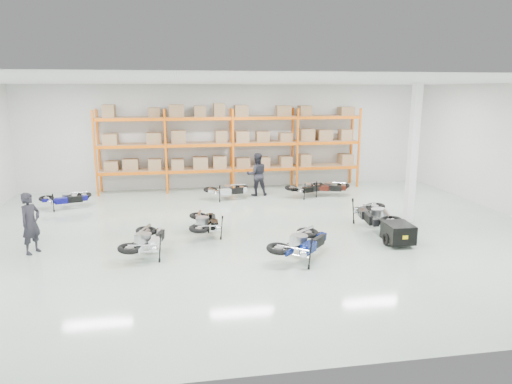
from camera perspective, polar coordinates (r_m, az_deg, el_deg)
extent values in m
plane|color=#AEC2B0|center=(13.93, 0.08, -5.18)|extent=(18.00, 18.00, 0.00)
plane|color=white|center=(13.27, 0.08, 13.67)|extent=(18.00, 18.00, 0.00)
plane|color=silver|center=(20.30, -3.22, 6.91)|extent=(18.00, 0.00, 18.00)
plane|color=silver|center=(6.77, 9.98, -4.80)|extent=(18.00, 0.00, 18.00)
cube|color=orange|center=(19.54, -19.47, 4.52)|extent=(0.08, 0.08, 3.50)
cube|color=orange|center=(20.42, -19.05, 4.87)|extent=(0.08, 0.08, 3.50)
cube|color=orange|center=(19.25, -11.21, 4.89)|extent=(0.08, 0.08, 3.50)
cube|color=orange|center=(20.14, -11.15, 5.22)|extent=(0.08, 0.08, 3.50)
cube|color=orange|center=(19.37, -2.88, 5.16)|extent=(0.08, 0.08, 3.50)
cube|color=orange|center=(20.26, -3.17, 5.48)|extent=(0.08, 0.08, 3.50)
cube|color=orange|center=(19.88, 5.20, 5.31)|extent=(0.08, 0.08, 3.50)
cube|color=orange|center=(20.75, 4.57, 5.63)|extent=(0.08, 0.08, 3.50)
cube|color=orange|center=(20.76, 12.73, 5.36)|extent=(0.08, 0.08, 3.50)
cube|color=orange|center=(21.59, 11.84, 5.67)|extent=(0.08, 0.08, 3.50)
cube|color=orange|center=(19.47, -15.23, 2.24)|extent=(2.70, 0.08, 0.12)
cube|color=orange|center=(20.36, -14.99, 2.69)|extent=(2.70, 0.08, 0.12)
cube|color=#A07E52|center=(19.90, -15.12, 2.66)|extent=(2.68, 0.88, 0.02)
cube|color=#A07E52|center=(19.87, -15.15, 3.32)|extent=(2.40, 0.70, 0.44)
cube|color=orange|center=(19.39, -6.96, 2.54)|extent=(2.70, 0.08, 0.12)
cube|color=orange|center=(20.27, -7.08, 2.98)|extent=(2.70, 0.08, 0.12)
cube|color=#A07E52|center=(19.82, -7.03, 2.97)|extent=(2.68, 0.88, 0.02)
cube|color=#A07E52|center=(19.78, -7.05, 3.62)|extent=(2.40, 0.70, 0.44)
cube|color=orange|center=(19.70, 1.20, 2.80)|extent=(2.70, 0.08, 0.12)
cube|color=orange|center=(20.58, 0.74, 3.22)|extent=(2.70, 0.08, 0.12)
cube|color=#A07E52|center=(20.13, 0.97, 3.21)|extent=(2.68, 0.88, 0.02)
cube|color=#A07E52|center=(20.09, 0.97, 3.85)|extent=(2.40, 0.70, 0.44)
cube|color=orange|center=(20.40, 8.97, 2.98)|extent=(2.70, 0.08, 0.12)
cube|color=orange|center=(21.25, 8.21, 3.39)|extent=(2.70, 0.08, 0.12)
cube|color=#A07E52|center=(20.81, 8.58, 3.38)|extent=(2.68, 0.88, 0.02)
cube|color=#A07E52|center=(20.78, 8.61, 4.00)|extent=(2.40, 0.70, 0.44)
cube|color=orange|center=(19.32, -15.41, 5.45)|extent=(2.70, 0.08, 0.12)
cube|color=orange|center=(20.21, -15.16, 5.76)|extent=(2.70, 0.08, 0.12)
cube|color=#A07E52|center=(19.75, -15.30, 5.81)|extent=(2.68, 0.88, 0.02)
cube|color=#A07E52|center=(19.73, -15.34, 6.47)|extent=(2.40, 0.70, 0.44)
cube|color=orange|center=(19.23, -7.05, 5.77)|extent=(2.70, 0.08, 0.12)
cube|color=orange|center=(20.12, -7.17, 6.07)|extent=(2.70, 0.08, 0.12)
cube|color=#A07E52|center=(19.67, -7.12, 6.13)|extent=(2.68, 0.88, 0.02)
cube|color=#A07E52|center=(19.64, -7.14, 6.79)|extent=(2.40, 0.70, 0.44)
cube|color=orange|center=(19.55, 1.22, 5.97)|extent=(2.70, 0.08, 0.12)
cube|color=orange|center=(20.43, 0.75, 6.26)|extent=(2.70, 0.08, 0.12)
cube|color=#A07E52|center=(19.98, 0.98, 6.32)|extent=(2.68, 0.88, 0.02)
cube|color=#A07E52|center=(19.95, 0.98, 6.98)|extent=(2.40, 0.70, 0.44)
cube|color=orange|center=(20.25, 9.07, 6.05)|extent=(2.70, 0.08, 0.12)
cube|color=orange|center=(21.10, 8.30, 6.34)|extent=(2.70, 0.08, 0.12)
cube|color=#A07E52|center=(20.67, 8.68, 6.39)|extent=(2.68, 0.88, 0.02)
cube|color=#A07E52|center=(20.64, 8.71, 7.02)|extent=(2.40, 0.70, 0.44)
cube|color=orange|center=(19.22, -15.61, 8.70)|extent=(2.70, 0.08, 0.12)
cube|color=orange|center=(20.11, -15.34, 8.87)|extent=(2.70, 0.08, 0.12)
cube|color=#A07E52|center=(19.66, -15.48, 8.99)|extent=(2.68, 0.88, 0.02)
cube|color=#A07E52|center=(19.65, -15.52, 9.66)|extent=(2.40, 0.70, 0.44)
cube|color=orange|center=(19.13, -7.14, 9.05)|extent=(2.70, 0.08, 0.12)
cube|color=orange|center=(20.03, -7.25, 9.20)|extent=(2.70, 0.08, 0.12)
cube|color=#A07E52|center=(19.58, -7.20, 9.33)|extent=(2.68, 0.88, 0.02)
cube|color=#A07E52|center=(19.56, -7.22, 10.00)|extent=(2.40, 0.70, 0.44)
cube|color=orange|center=(19.45, 1.23, 9.19)|extent=(2.70, 0.08, 0.12)
cube|color=orange|center=(20.33, 0.76, 9.34)|extent=(2.70, 0.08, 0.12)
cube|color=#A07E52|center=(19.89, 0.99, 9.47)|extent=(2.68, 0.88, 0.02)
cube|color=#A07E52|center=(19.88, 0.99, 10.13)|extent=(2.40, 0.70, 0.44)
cube|color=orange|center=(20.16, 9.18, 9.16)|extent=(2.70, 0.08, 0.12)
cube|color=orange|center=(21.01, 8.40, 9.32)|extent=(2.70, 0.08, 0.12)
cube|color=#A07E52|center=(20.58, 8.79, 9.43)|extent=(2.68, 0.88, 0.02)
cube|color=#A07E52|center=(20.57, 8.81, 10.07)|extent=(2.40, 0.70, 0.44)
cube|color=white|center=(15.59, 19.02, 4.53)|extent=(0.25, 0.25, 4.50)
cube|color=black|center=(13.39, 17.34, -4.84)|extent=(0.73, 0.91, 0.51)
cube|color=yellow|center=(13.01, 18.22, -5.41)|extent=(0.15, 0.02, 0.10)
torus|color=black|center=(13.29, 15.92, -5.72)|extent=(0.07, 0.35, 0.35)
torus|color=black|center=(13.60, 18.63, -5.48)|extent=(0.07, 0.35, 0.35)
cylinder|color=black|center=(13.89, 16.24, -3.94)|extent=(0.07, 0.84, 0.04)
imported|color=black|center=(13.44, -26.33, -3.52)|extent=(0.64, 0.72, 1.65)
imported|color=black|center=(18.70, 0.11, 2.21)|extent=(0.88, 0.69, 1.76)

